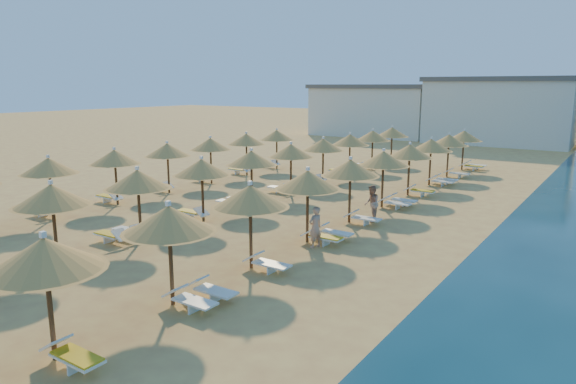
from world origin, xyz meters
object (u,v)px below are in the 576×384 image
Objects in this scene: parasol_row_east at (350,169)px; beachgoer_a at (315,227)px; beachgoer_b at (372,204)px; parasol_row_west at (251,159)px.

parasol_row_east is 4.59m from beachgoer_a.
parasol_row_east is 2.00m from beachgoer_b.
parasol_row_east is 23.13× the size of beachgoer_b.
parasol_row_west is (-5.83, 0.00, 0.00)m from parasol_row_east.
beachgoer_b is at bearing 6.21° from parasol_row_west.
parasol_row_east reaches higher than beachgoer_b.
beachgoer_b is at bearing 42.13° from parasol_row_east.
beachgoer_b is at bearing -162.45° from beachgoer_a.
beachgoer_a is 4.93m from beachgoer_b.
parasol_row_west reaches higher than beachgoer_a.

